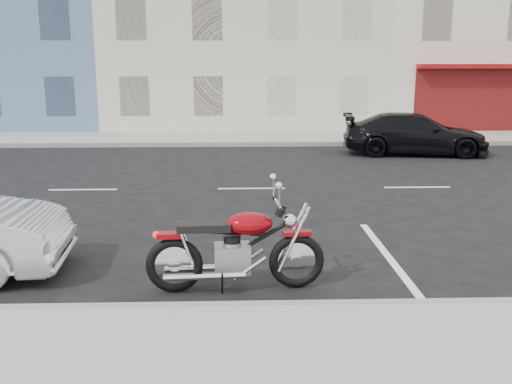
# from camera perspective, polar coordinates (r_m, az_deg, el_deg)

# --- Properties ---
(ground) EXTENTS (120.00, 120.00, 0.00)m
(ground) POSITION_cam_1_polar(r_m,az_deg,el_deg) (13.81, 7.86, 0.40)
(ground) COLOR black
(ground) RESTS_ON ground
(sidewalk_far) EXTENTS (80.00, 3.40, 0.15)m
(sidewalk_far) POSITION_cam_1_polar(r_m,az_deg,el_deg) (22.34, -8.77, 5.30)
(sidewalk_far) COLOR gray
(sidewalk_far) RESTS_ON ground
(curb_near) EXTENTS (80.00, 0.12, 0.16)m
(curb_near) POSITION_cam_1_polar(r_m,az_deg,el_deg) (7.41, -23.30, -10.99)
(curb_near) COLOR gray
(curb_near) RESTS_ON ground
(curb_far) EXTENTS (80.00, 0.12, 0.16)m
(curb_far) POSITION_cam_1_polar(r_m,az_deg,el_deg) (20.67, -9.32, 4.69)
(curb_far) COLOR gray
(curb_far) RESTS_ON ground
(bldg_cream) EXTENTS (12.00, 12.00, 11.50)m
(bldg_cream) POSITION_cam_1_polar(r_m,az_deg,el_deg) (29.73, -1.30, 18.23)
(bldg_cream) COLOR beige
(bldg_cream) RESTS_ON ground
(motorcycle) EXTENTS (2.35, 0.78, 1.18)m
(motorcycle) POSITION_cam_1_polar(r_m,az_deg,el_deg) (7.58, 4.33, -5.71)
(motorcycle) COLOR black
(motorcycle) RESTS_ON ground
(car_far) EXTENTS (4.85, 2.50, 1.34)m
(car_far) POSITION_cam_1_polar(r_m,az_deg,el_deg) (19.38, 15.59, 5.62)
(car_far) COLOR black
(car_far) RESTS_ON ground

